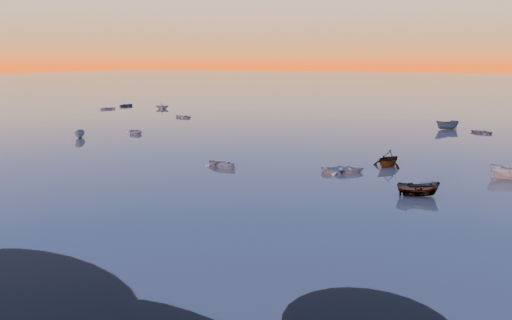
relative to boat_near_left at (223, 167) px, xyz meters
The scene contains 5 objects.
ground 72.38m from the boat_near_left, 86.06° to the left, with size 600.00×600.00×0.00m, color #655D54.
mud_lobes 29.22m from the boat_near_left, 80.19° to the right, with size 140.00×6.00×0.07m, color black, non-canonical shape.
moored_fleet 25.70m from the boat_near_left, 78.83° to the left, with size 124.00×58.00×1.20m, color #BBBBB6, non-canonical shape.
boat_near_left is the anchor object (origin of this frame).
boat_near_center 29.51m from the boat_near_left, 12.96° to the left, with size 4.20×1.78×1.45m, color #BBBBB6.
Camera 1 is at (20.07, -19.77, 11.85)m, focal length 35.00 mm.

